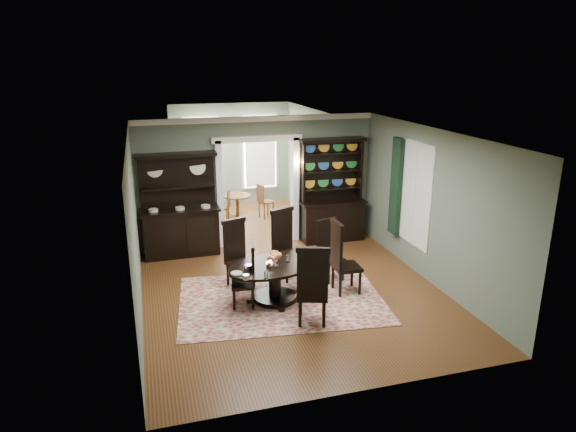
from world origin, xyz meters
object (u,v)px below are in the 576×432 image
at_px(sideboard, 180,220).
at_px(parlor_table, 237,204).
at_px(welsh_dresser, 332,204).
at_px(dining_table, 275,275).

bearing_deg(sideboard, parlor_table, 51.27).
relative_size(sideboard, welsh_dresser, 0.93).
bearing_deg(parlor_table, welsh_dresser, -49.08).
xyz_separation_m(welsh_dresser, parlor_table, (-1.90, 2.19, -0.44)).
bearing_deg(sideboard, welsh_dresser, -1.11).
height_order(dining_table, welsh_dresser, welsh_dresser).
bearing_deg(dining_table, welsh_dresser, 37.00).
height_order(sideboard, welsh_dresser, welsh_dresser).
bearing_deg(sideboard, dining_table, -64.13).
relative_size(sideboard, parlor_table, 3.07).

